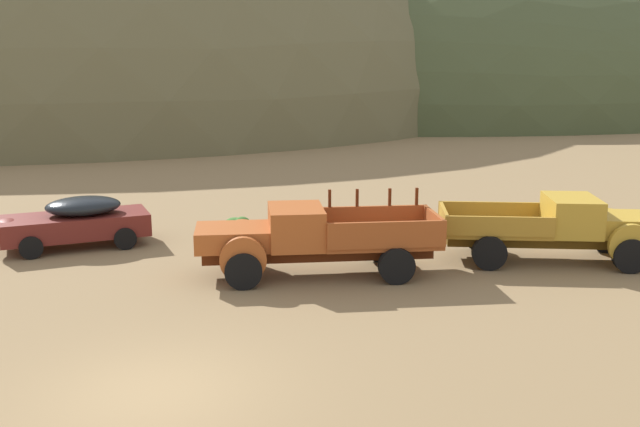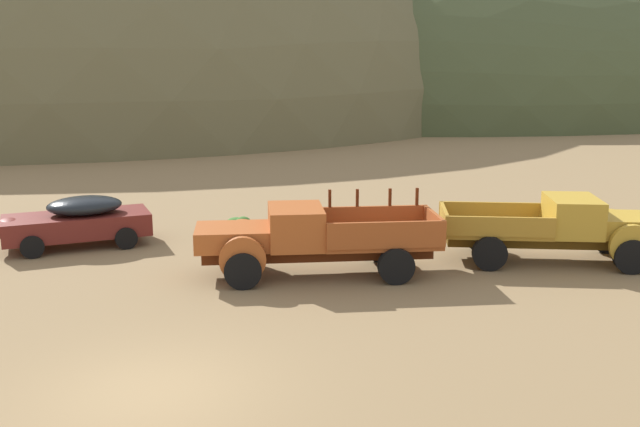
# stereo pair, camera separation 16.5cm
# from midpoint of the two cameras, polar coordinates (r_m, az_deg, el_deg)

# --- Properties ---
(ground_plane) EXTENTS (300.00, 300.00, 0.00)m
(ground_plane) POSITION_cam_midpoint_polar(r_m,az_deg,el_deg) (13.36, -13.59, -13.78)
(ground_plane) COLOR olive
(hill_far_left) EXTENTS (88.35, 78.32, 49.20)m
(hill_far_left) POSITION_cam_midpoint_polar(r_m,az_deg,el_deg) (81.02, -19.96, 7.63)
(hill_far_left) COLOR brown
(hill_far_left) RESTS_ON ground
(hill_far_right) EXTENTS (80.01, 57.62, 34.33)m
(hill_far_right) POSITION_cam_midpoint_polar(r_m,az_deg,el_deg) (81.68, 6.83, 8.32)
(hill_far_right) COLOR #424C2D
(hill_far_right) RESTS_ON ground
(car_oxblood) EXTENTS (4.89, 3.19, 1.57)m
(car_oxblood) POSITION_cam_midpoint_polar(r_m,az_deg,el_deg) (23.39, -19.42, -0.61)
(car_oxblood) COLOR maroon
(car_oxblood) RESTS_ON ground
(truck_oxide_orange) EXTENTS (6.60, 2.61, 2.16)m
(truck_oxide_orange) POSITION_cam_midpoint_polar(r_m,az_deg,el_deg) (19.22, -1.81, -2.07)
(truck_oxide_orange) COLOR #51220D
(truck_oxide_orange) RESTS_ON ground
(truck_mustard) EXTENTS (6.43, 2.98, 1.89)m
(truck_mustard) POSITION_cam_midpoint_polar(r_m,az_deg,el_deg) (21.72, 18.93, -1.07)
(truck_mustard) COLOR #593D12
(truck_mustard) RESTS_ON ground
(bush_back_edge) EXTENTS (0.99, 0.87, 0.69)m
(bush_back_edge) POSITION_cam_midpoint_polar(r_m,az_deg,el_deg) (24.37, -6.75, -1.02)
(bush_back_edge) COLOR #3D702D
(bush_back_edge) RESTS_ON ground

